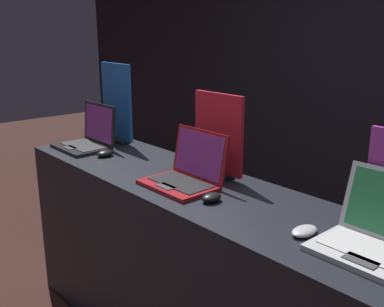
{
  "coord_description": "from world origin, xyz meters",
  "views": [
    {
      "loc": [
        1.52,
        -1.06,
        1.71
      ],
      "look_at": [
        -0.01,
        0.29,
        1.14
      ],
      "focal_mm": 42.0,
      "sensor_mm": 36.0,
      "label": 1
    }
  ],
  "objects_px": {
    "promo_stand_front": "(117,105)",
    "promo_stand_middle": "(218,137)",
    "mouse_middle": "(211,197)",
    "laptop_middle": "(187,173)",
    "mouse_front": "(105,153)",
    "laptop_back": "(383,237)",
    "mouse_back": "(304,231)",
    "laptop_front": "(88,138)"
  },
  "relations": [
    {
      "from": "laptop_middle",
      "to": "mouse_middle",
      "type": "xyz_separation_m",
      "value": [
        0.23,
        -0.06,
        -0.04
      ]
    },
    {
      "from": "mouse_back",
      "to": "laptop_middle",
      "type": "bearing_deg",
      "value": 177.56
    },
    {
      "from": "mouse_front",
      "to": "mouse_middle",
      "type": "bearing_deg",
      "value": -1.5
    },
    {
      "from": "laptop_middle",
      "to": "laptop_back",
      "type": "distance_m",
      "value": 0.94
    },
    {
      "from": "laptop_middle",
      "to": "mouse_middle",
      "type": "bearing_deg",
      "value": -14.43
    },
    {
      "from": "laptop_front",
      "to": "mouse_front",
      "type": "height_order",
      "value": "laptop_front"
    },
    {
      "from": "mouse_back",
      "to": "promo_stand_front",
      "type": "bearing_deg",
      "value": 171.57
    },
    {
      "from": "promo_stand_front",
      "to": "mouse_front",
      "type": "bearing_deg",
      "value": -45.1
    },
    {
      "from": "laptop_front",
      "to": "mouse_back",
      "type": "distance_m",
      "value": 1.62
    },
    {
      "from": "laptop_front",
      "to": "promo_stand_middle",
      "type": "distance_m",
      "value": 0.96
    },
    {
      "from": "promo_stand_front",
      "to": "promo_stand_middle",
      "type": "bearing_deg",
      "value": -0.16
    },
    {
      "from": "promo_stand_middle",
      "to": "laptop_middle",
      "type": "bearing_deg",
      "value": -90.0
    },
    {
      "from": "promo_stand_middle",
      "to": "mouse_back",
      "type": "height_order",
      "value": "promo_stand_middle"
    },
    {
      "from": "mouse_front",
      "to": "mouse_back",
      "type": "relative_size",
      "value": 0.88
    },
    {
      "from": "promo_stand_front",
      "to": "laptop_middle",
      "type": "relative_size",
      "value": 1.46
    },
    {
      "from": "mouse_back",
      "to": "mouse_front",
      "type": "bearing_deg",
      "value": -179.71
    },
    {
      "from": "mouse_middle",
      "to": "laptop_middle",
      "type": "bearing_deg",
      "value": 165.57
    },
    {
      "from": "laptop_back",
      "to": "mouse_back",
      "type": "height_order",
      "value": "laptop_back"
    },
    {
      "from": "promo_stand_middle",
      "to": "mouse_back",
      "type": "distance_m",
      "value": 0.75
    },
    {
      "from": "promo_stand_front",
      "to": "mouse_middle",
      "type": "bearing_deg",
      "value": -13.09
    },
    {
      "from": "laptop_middle",
      "to": "laptop_back",
      "type": "relative_size",
      "value": 0.91
    },
    {
      "from": "laptop_back",
      "to": "promo_stand_middle",
      "type": "bearing_deg",
      "value": 170.04
    },
    {
      "from": "promo_stand_front",
      "to": "laptop_middle",
      "type": "distance_m",
      "value": 0.97
    },
    {
      "from": "mouse_middle",
      "to": "promo_stand_middle",
      "type": "relative_size",
      "value": 0.23
    },
    {
      "from": "mouse_middle",
      "to": "laptop_back",
      "type": "xyz_separation_m",
      "value": [
        0.7,
        0.1,
        0.04
      ]
    },
    {
      "from": "laptop_front",
      "to": "laptop_middle",
      "type": "relative_size",
      "value": 1.0
    },
    {
      "from": "laptop_front",
      "to": "mouse_front",
      "type": "distance_m",
      "value": 0.25
    },
    {
      "from": "promo_stand_front",
      "to": "laptop_back",
      "type": "distance_m",
      "value": 1.88
    },
    {
      "from": "laptop_front",
      "to": "laptop_back",
      "type": "height_order",
      "value": "laptop_front"
    },
    {
      "from": "mouse_front",
      "to": "promo_stand_front",
      "type": "relative_size",
      "value": 0.21
    },
    {
      "from": "mouse_front",
      "to": "promo_stand_front",
      "type": "height_order",
      "value": "promo_stand_front"
    },
    {
      "from": "laptop_middle",
      "to": "mouse_back",
      "type": "xyz_separation_m",
      "value": [
        0.69,
        -0.03,
        -0.05
      ]
    },
    {
      "from": "mouse_front",
      "to": "laptop_back",
      "type": "bearing_deg",
      "value": 2.8
    },
    {
      "from": "laptop_middle",
      "to": "laptop_back",
      "type": "bearing_deg",
      "value": 2.64
    },
    {
      "from": "laptop_front",
      "to": "promo_stand_front",
      "type": "bearing_deg",
      "value": 90.0
    },
    {
      "from": "promo_stand_front",
      "to": "promo_stand_middle",
      "type": "distance_m",
      "value": 0.93
    },
    {
      "from": "promo_stand_front",
      "to": "laptop_middle",
      "type": "xyz_separation_m",
      "value": [
        0.93,
        -0.21,
        -0.18
      ]
    },
    {
      "from": "mouse_front",
      "to": "laptop_middle",
      "type": "bearing_deg",
      "value": 3.03
    },
    {
      "from": "laptop_front",
      "to": "laptop_middle",
      "type": "height_order",
      "value": "laptop_front"
    },
    {
      "from": "mouse_front",
      "to": "laptop_middle",
      "type": "height_order",
      "value": "laptop_middle"
    },
    {
      "from": "mouse_middle",
      "to": "promo_stand_middle",
      "type": "height_order",
      "value": "promo_stand_middle"
    },
    {
      "from": "promo_stand_front",
      "to": "mouse_middle",
      "type": "distance_m",
      "value": 1.21
    }
  ]
}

